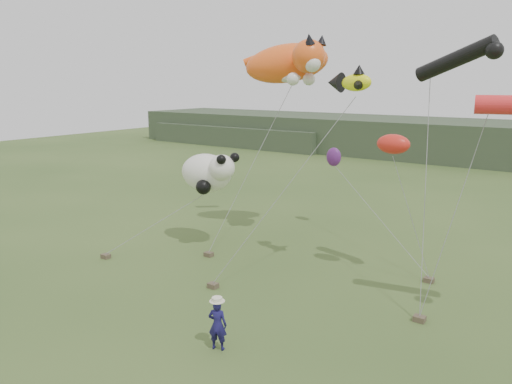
# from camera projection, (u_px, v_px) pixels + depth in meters

# --- Properties ---
(ground) EXTENTS (120.00, 120.00, 0.00)m
(ground) POSITION_uv_depth(u_px,v_px,m) (210.00, 339.00, 16.02)
(ground) COLOR #385123
(ground) RESTS_ON ground
(headland) EXTENTS (90.00, 13.00, 4.00)m
(headland) POSITION_uv_depth(u_px,v_px,m) (462.00, 141.00, 52.95)
(headland) COLOR #2D3D28
(headland) RESTS_ON ground
(festival_attendant) EXTENTS (0.69, 0.57, 1.62)m
(festival_attendant) POSITION_uv_depth(u_px,v_px,m) (218.00, 325.00, 15.23)
(festival_attendant) COLOR #19144E
(festival_attendant) RESTS_ON ground
(sandbag_anchors) EXTENTS (14.37, 6.17, 0.20)m
(sandbag_anchors) POSITION_uv_depth(u_px,v_px,m) (264.00, 276.00, 20.90)
(sandbag_anchors) COLOR brown
(sandbag_anchors) RESTS_ON ground
(cat_kite) EXTENTS (5.54, 3.95, 2.51)m
(cat_kite) POSITION_uv_depth(u_px,v_px,m) (291.00, 62.00, 24.45)
(cat_kite) COLOR #FF5D1B
(cat_kite) RESTS_ON ground
(fish_kite) EXTENTS (2.07, 1.40, 1.07)m
(fish_kite) POSITION_uv_depth(u_px,v_px,m) (348.00, 82.00, 19.57)
(fish_kite) COLOR #F2FA15
(fish_kite) RESTS_ON ground
(tube_kites) EXTENTS (6.09, 3.53, 2.55)m
(tube_kites) POSITION_uv_depth(u_px,v_px,m) (502.00, 81.00, 16.00)
(tube_kites) COLOR black
(tube_kites) RESTS_ON ground
(panda_kite) EXTENTS (3.28, 2.12, 2.04)m
(panda_kite) POSITION_uv_depth(u_px,v_px,m) (209.00, 172.00, 24.37)
(panda_kite) COLOR white
(panda_kite) RESTS_ON ground
(misc_kites) EXTENTS (6.45, 6.28, 2.55)m
(misc_kites) POSITION_uv_depth(u_px,v_px,m) (366.00, 150.00, 22.55)
(misc_kites) COLOR red
(misc_kites) RESTS_ON ground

